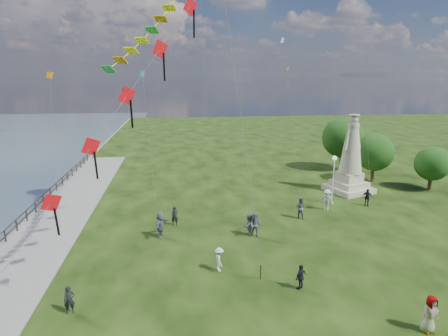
{
  "coord_description": "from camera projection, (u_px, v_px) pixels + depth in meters",
  "views": [
    {
      "loc": [
        -4.14,
        -16.17,
        11.56
      ],
      "look_at": [
        -1.0,
        8.0,
        5.5
      ],
      "focal_mm": 30.0,
      "sensor_mm": 36.0,
      "label": 1
    }
  ],
  "objects": [
    {
      "name": "waterfront",
      "position": [
        16.0,
        250.0,
        25.63
      ],
      "size": [
        200.0,
        200.0,
        1.51
      ],
      "color": "#2F3D46",
      "rests_on": "ground"
    },
    {
      "name": "statue",
      "position": [
        351.0,
        163.0,
        37.59
      ],
      "size": [
        4.91,
        4.91,
        7.84
      ],
      "rotation": [
        0.0,
        0.0,
        0.34
      ],
      "color": "#BAAC8C",
      "rests_on": "ground"
    },
    {
      "name": "lamppost",
      "position": [
        334.0,
        169.0,
        34.16
      ],
      "size": [
        0.41,
        0.41,
        4.46
      ],
      "color": "silver",
      "rests_on": "ground"
    },
    {
      "name": "tree_row",
      "position": [
        365.0,
        146.0,
        43.21
      ],
      "size": [
        9.63,
        13.68,
        6.58
      ],
      "color": "#382314",
      "rests_on": "ground"
    },
    {
      "name": "person_0",
      "position": [
        69.0,
        300.0,
        18.54
      ],
      "size": [
        0.62,
        0.5,
        1.46
      ],
      "primitive_type": "imported",
      "rotation": [
        0.0,
        0.0,
        0.32
      ],
      "color": "black",
      "rests_on": "ground"
    },
    {
      "name": "person_1",
      "position": [
        255.0,
        225.0,
        27.27
      ],
      "size": [
        1.07,
        0.93,
        1.87
      ],
      "primitive_type": "imported",
      "rotation": [
        0.0,
        0.0,
        -0.51
      ],
      "color": "#595960",
      "rests_on": "ground"
    },
    {
      "name": "person_2",
      "position": [
        219.0,
        259.0,
        22.6
      ],
      "size": [
        0.6,
        1.01,
        1.49
      ],
      "primitive_type": "imported",
      "rotation": [
        0.0,
        0.0,
        1.68
      ],
      "color": "silver",
      "rests_on": "ground"
    },
    {
      "name": "person_3",
      "position": [
        301.0,
        277.0,
        20.65
      ],
      "size": [
        0.96,
        0.86,
        1.47
      ],
      "primitive_type": "imported",
      "rotation": [
        0.0,
        0.0,
        3.77
      ],
      "color": "black",
      "rests_on": "ground"
    },
    {
      "name": "person_4",
      "position": [
        430.0,
        314.0,
        17.14
      ],
      "size": [
        0.99,
        0.71,
        1.84
      ],
      "primitive_type": "imported",
      "rotation": [
        0.0,
        0.0,
        0.19
      ],
      "color": "#595960",
      "rests_on": "ground"
    },
    {
      "name": "person_5",
      "position": [
        161.0,
        225.0,
        27.29
      ],
      "size": [
        1.43,
        1.95,
        1.93
      ],
      "primitive_type": "imported",
      "rotation": [
        0.0,
        0.0,
        1.15
      ],
      "color": "#595960",
      "rests_on": "ground"
    },
    {
      "name": "person_6",
      "position": [
        175.0,
        216.0,
        29.49
      ],
      "size": [
        0.57,
        0.39,
        1.53
      ],
      "primitive_type": "imported",
      "rotation": [
        0.0,
        0.0,
        -0.04
      ],
      "color": "black",
      "rests_on": "ground"
    },
    {
      "name": "person_7",
      "position": [
        300.0,
        208.0,
        30.94
      ],
      "size": [
        1.04,
        0.95,
        1.82
      ],
      "primitive_type": "imported",
      "rotation": [
        0.0,
        0.0,
        2.55
      ],
      "color": "#595960",
      "rests_on": "ground"
    },
    {
      "name": "person_8",
      "position": [
        327.0,
        200.0,
        32.79
      ],
      "size": [
        1.33,
        1.24,
        1.87
      ],
      "primitive_type": "imported",
      "rotation": [
        0.0,
        0.0,
        -0.68
      ],
      "color": "silver",
      "rests_on": "ground"
    },
    {
      "name": "person_9",
      "position": [
        367.0,
        197.0,
        33.87
      ],
      "size": [
        1.05,
        0.8,
        1.61
      ],
      "primitive_type": "imported",
      "rotation": [
        0.0,
        0.0,
        -0.38
      ],
      "color": "black",
      "rests_on": "ground"
    },
    {
      "name": "person_11",
      "position": [
        249.0,
        224.0,
        27.65
      ],
      "size": [
        1.2,
        1.68,
        1.66
      ],
      "primitive_type": "imported",
      "rotation": [
        0.0,
        0.0,
        4.32
      ],
      "color": "#595960",
      "rests_on": "ground"
    },
    {
      "name": "red_kite_train",
      "position": [
        141.0,
        79.0,
        19.83
      ],
      "size": [
        12.62,
        9.35,
        18.29
      ],
      "color": "black",
      "rests_on": "ground"
    },
    {
      "name": "small_kites",
      "position": [
        235.0,
        35.0,
        37.57
      ],
      "size": [
        30.09,
        19.25,
        33.03
      ],
      "color": "teal",
      "rests_on": "ground"
    }
  ]
}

